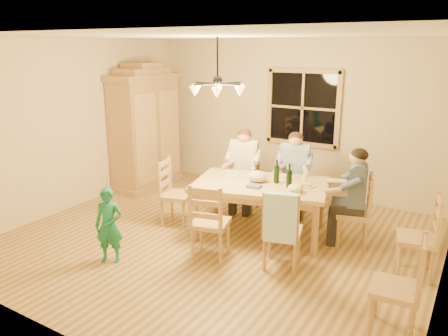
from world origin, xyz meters
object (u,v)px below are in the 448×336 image
Objects in this scene: dining_table at (260,190)px; chair_spare_back at (415,251)px; chair_near_left at (211,234)px; adult_plaid_man at (295,164)px; chair_far_left at (243,192)px; adult_woman at (244,160)px; chair_near_right at (282,243)px; adult_slate_man at (356,185)px; wine_bottle_b at (289,176)px; child at (109,225)px; chair_end_right at (352,224)px; chair_spare_front at (393,304)px; armoire at (145,131)px; chair_far_right at (293,197)px; wine_bottle_a at (277,171)px; chair_end_left at (177,205)px; chandelier at (218,88)px.

dining_table is 2.05× the size of chair_spare_back.
adult_plaid_man is at bearing 64.80° from chair_near_left.
adult_woman is (0.00, 0.00, 0.54)m from chair_far_left.
adult_slate_man is at bearing 46.74° from chair_near_right.
wine_bottle_b reaches higher than child.
chair_end_right is (1.44, 1.26, 0.00)m from chair_near_left.
chair_spare_front reaches higher than dining_table.
chair_spare_front is at bearing -19.15° from child.
adult_slate_man reaches higher than chair_spare_back.
armoire is at bearing 67.68° from chair_end_right.
chair_far_right is 3.00× the size of wine_bottle_b.
chair_far_right is at bearing 107.83° from wine_bottle_b.
chair_spare_back is at bearing -131.64° from adult_slate_man.
armoire is 2.32× the size of chair_spare_back.
adult_slate_man is at bearing 14.70° from child.
chair_end_right is 1.99m from adult_woman.
chair_end_right is at bearing 21.30° from wine_bottle_b.
dining_table is 1.03m from chair_near_right.
armoire is 2.97m from dining_table.
wine_bottle_a is at bearing 155.26° from wine_bottle_b.
chair_end_right and chair_spare_back have the same top height.
chair_end_left reaches higher than dining_table.
chair_end_left is 1.13× the size of adult_slate_man.
adult_plaid_man is at bearing 69.58° from chandelier.
armoire is at bearing 162.99° from dining_table.
wine_bottle_a is at bearing 54.15° from chair_near_left.
armoire is 2.95m from adult_plaid_man.
adult_woman is 0.92× the size of child.
chair_near_right is at bearing -24.40° from armoire.
wine_bottle_a is (0.58, 0.59, -1.15)m from chandelier.
chair_end_left is at bearing 90.00° from chair_end_right.
chair_near_left is (2.60, -1.80, -0.75)m from armoire.
chair_spare_back is (2.28, 0.83, 0.00)m from chair_near_left.
chair_spare_front is at bearing 57.66° from chair_end_left.
armoire is at bearing 165.99° from wine_bottle_a.
adult_plaid_man is 2.65× the size of wine_bottle_b.
wine_bottle_a is (-0.47, 0.83, 0.62)m from chair_near_right.
chair_far_left is 1.71m from chair_near_left.
wine_bottle_b reaches higher than chair_near_left.
adult_woman reaches higher than chair_near_left.
chandelier is 0.78× the size of chair_far_right.
wine_bottle_a is (0.41, 1.05, 0.62)m from chair_near_left.
dining_table is at bearing 62.10° from chair_near_left.
adult_plaid_man is at bearing 180.00° from adult_woman.
adult_slate_man is (4.03, -0.54, -0.22)m from armoire.
chair_spare_front is (4.87, -2.22, -0.75)m from armoire.
armoire is at bearing 97.20° from child.
child is (-0.99, -0.75, 0.17)m from chair_near_left.
dining_table is at bearing 67.62° from chair_far_right.
chair_far_right is at bearing 82.27° from dining_table.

